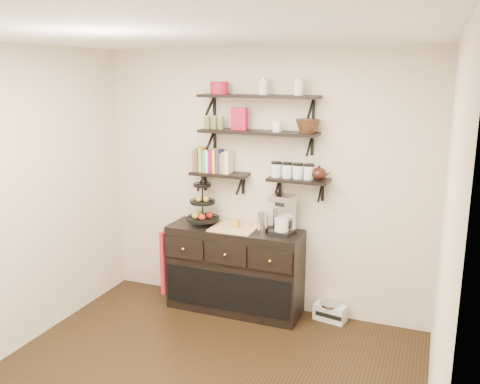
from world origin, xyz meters
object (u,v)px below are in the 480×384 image
object	(u,v)px
coffee_maker	(283,215)
radio	(330,312)
sideboard	(235,269)
fruit_stand	(203,209)

from	to	relation	value
coffee_maker	radio	bearing A→B (deg)	23.52
sideboard	radio	xyz separation A→B (m)	(0.99, 0.13, -0.36)
fruit_stand	radio	xyz separation A→B (m)	(1.35, 0.12, -0.98)
sideboard	fruit_stand	world-z (taller)	fruit_stand
sideboard	fruit_stand	distance (m)	0.72
radio	fruit_stand	bearing A→B (deg)	-163.94
sideboard	coffee_maker	size ratio (longest dim) A/B	3.50
coffee_maker	radio	world-z (taller)	coffee_maker
sideboard	radio	bearing A→B (deg)	7.30
coffee_maker	sideboard	bearing A→B (deg)	-165.04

